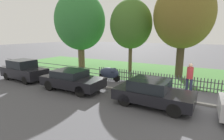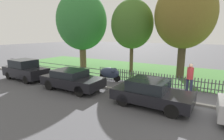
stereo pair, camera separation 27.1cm
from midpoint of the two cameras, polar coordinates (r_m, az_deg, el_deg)
The scene contains 12 objects.
ground_plane at distance 9.94m, azimuth 24.70°, elevation -10.23°, with size 120.00×120.00×0.00m, color #4C4C51.
kerb_stone at distance 10.01m, azimuth 24.78°, elevation -9.71°, with size 41.30×0.20×0.12m, color gray.
grass_strip at distance 16.45m, azimuth 26.80°, elevation -1.96°, with size 41.30×8.49×0.01m, color #3D7033.
park_fence at distance 12.24m, azimuth 25.93°, elevation -4.19°, with size 41.30×0.05×0.86m.
parked_car_silver_hatchback at distance 15.25m, azimuth -27.34°, elevation -0.04°, with size 3.95×1.78×1.57m.
parked_car_black_saloon at distance 11.46m, azimuth -13.59°, elevation -3.05°, with size 4.05×1.85×1.29m.
parked_car_navy_estate at distance 8.95m, azimuth 12.10°, elevation -7.14°, with size 3.89×1.90×1.33m.
covered_motorcycle at distance 13.33m, azimuth -1.31°, elevation -0.93°, with size 1.78×0.73×1.02m.
tree_nearest_kerb at distance 18.86m, azimuth -10.77°, elevation 15.38°, with size 5.15×5.15×7.80m.
tree_behind_motorcycle at distance 16.43m, azimuth 5.71°, elevation 14.57°, with size 3.82×3.82×6.58m.
tree_mid_park at distance 15.25m, azimuth 21.77°, elevation 16.36°, with size 4.60×4.60×7.66m.
pedestrian_near_fence at distance 11.48m, azimuth 23.43°, elevation -1.88°, with size 0.47×0.47×1.82m.
Camera 1 is at (0.41, -9.34, 3.53)m, focal length 28.00 mm.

